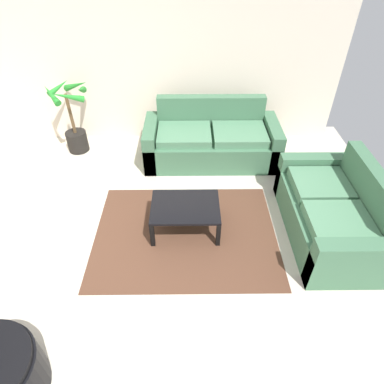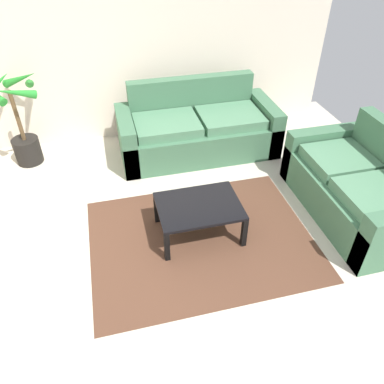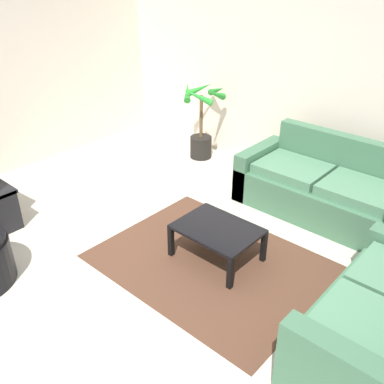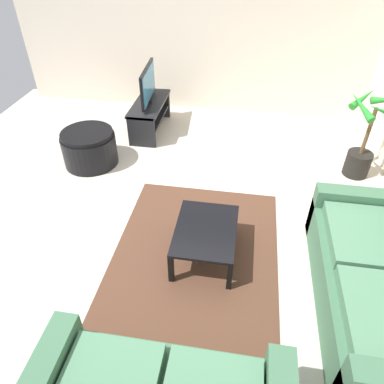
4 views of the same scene
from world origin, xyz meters
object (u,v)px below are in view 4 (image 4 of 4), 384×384
Objects in this scene: couch_main at (380,287)px; ottoman at (90,148)px; coffee_table at (206,232)px; tv at (148,84)px; tv_stand at (150,112)px; potted_palm at (365,143)px.

ottoman is at bearing -118.95° from couch_main.
tv is at bearing -154.24° from coffee_table.
couch_main is 2.51× the size of coffee_table.
tv_stand is 1.35× the size of coffee_table.
coffee_table is (2.55, 1.24, 0.00)m from tv_stand.
potted_palm reaches higher than couch_main.
ottoman is (-1.87, -3.39, -0.06)m from couch_main.
couch_main is at bearing 43.45° from tv_stand.
potted_palm is (-2.17, 0.27, 0.19)m from couch_main.
tv is (-2.95, -2.79, 0.47)m from couch_main.
potted_palm reaches higher than ottoman.
couch_main reaches higher than ottoman.
tv_stand is 1.23m from ottoman.
tv is 0.78× the size of potted_palm.
couch_main is 1.76× the size of potted_palm.
tv_stand is at bearing 151.20° from ottoman.
ottoman is (0.29, -3.66, -0.25)m from potted_palm.
potted_palm is at bearing 94.56° from ottoman.
ottoman is (-1.48, -1.83, -0.08)m from coffee_table.
potted_palm reaches higher than tv.
tv is 1.34m from ottoman.
tv_stand is at bearing -86.03° from tv.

